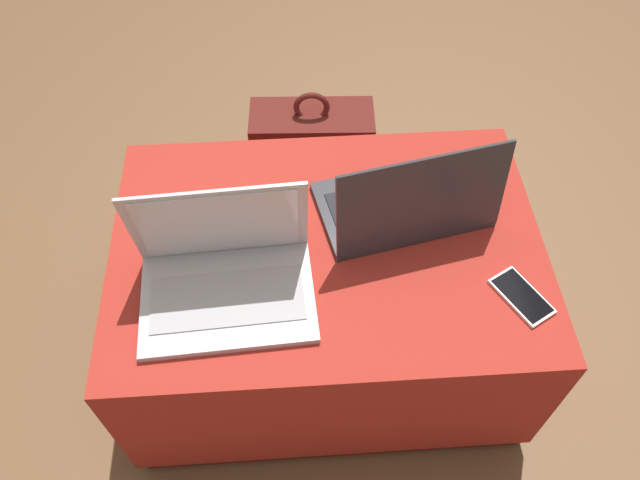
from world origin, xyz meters
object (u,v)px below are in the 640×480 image
object	(u,v)px
backpack	(312,170)
cell_phone	(522,296)
laptop_far	(408,203)
laptop_near	(225,273)

from	to	relation	value
backpack	cell_phone	bearing A→B (deg)	125.37
laptop_far	cell_phone	xyz separation A→B (m)	(0.21, -0.23, -0.05)
cell_phone	laptop_near	bearing A→B (deg)	-35.13
laptop_far	cell_phone	world-z (taller)	laptop_far
laptop_near	laptop_far	bearing A→B (deg)	18.96
laptop_far	backpack	bearing A→B (deg)	-76.42
cell_phone	backpack	bearing A→B (deg)	-86.49
laptop_near	cell_phone	bearing A→B (deg)	-9.26
cell_phone	backpack	world-z (taller)	backpack
laptop_near	backpack	distance (m)	0.68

